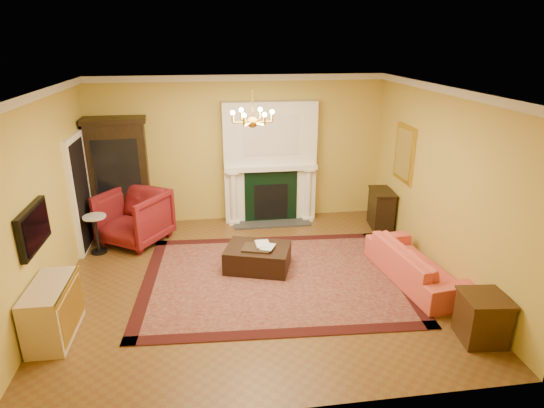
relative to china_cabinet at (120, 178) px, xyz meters
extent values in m
cube|color=brown|center=(2.39, -2.49, -1.09)|extent=(6.00, 5.50, 0.02)
cube|color=white|center=(2.39, -2.49, 1.93)|extent=(6.00, 5.50, 0.02)
cube|color=gold|center=(2.39, 0.27, 0.42)|extent=(6.00, 0.02, 3.00)
cube|color=gold|center=(2.39, -5.25, 0.42)|extent=(6.00, 0.02, 3.00)
cube|color=gold|center=(-0.62, -2.49, 0.42)|extent=(0.02, 5.50, 3.00)
cube|color=gold|center=(5.40, -2.49, 0.42)|extent=(0.02, 5.50, 3.00)
cube|color=white|center=(2.99, 0.10, 0.17)|extent=(1.90, 0.32, 2.50)
cube|color=silver|center=(2.99, -0.07, 0.77)|extent=(1.10, 0.01, 0.80)
cube|color=black|center=(2.99, -0.07, -0.53)|extent=(1.10, 0.02, 1.10)
cube|color=black|center=(2.99, -0.08, -0.63)|extent=(0.70, 0.02, 0.75)
cube|color=#333333|center=(2.99, -0.19, -1.06)|extent=(1.60, 0.50, 0.04)
cube|color=white|center=(2.99, 0.04, 0.10)|extent=(1.90, 0.44, 0.10)
cylinder|color=white|center=(2.21, -0.08, -0.49)|extent=(0.14, 0.14, 1.18)
cylinder|color=white|center=(3.77, -0.08, -0.49)|extent=(0.14, 0.14, 1.18)
cube|color=silver|center=(2.39, 0.22, 1.86)|extent=(6.00, 0.08, 0.12)
cube|color=silver|center=(-0.57, -2.49, 1.86)|extent=(0.08, 5.50, 0.12)
cube|color=silver|center=(5.35, -2.49, 1.86)|extent=(0.08, 5.50, 0.12)
cube|color=white|center=(-0.57, -0.79, -0.03)|extent=(0.08, 1.05, 2.10)
cube|color=black|center=(-0.53, -0.79, -0.06)|extent=(0.02, 0.85, 1.95)
cube|color=black|center=(-0.56, -3.09, 0.27)|extent=(0.08, 0.95, 0.58)
cube|color=black|center=(-0.51, -3.09, 0.27)|extent=(0.01, 0.85, 0.48)
cube|color=gold|center=(5.36, -1.09, 0.57)|extent=(0.05, 0.76, 1.05)
cube|color=white|center=(5.33, -1.09, 0.57)|extent=(0.01, 0.62, 0.90)
cylinder|color=gold|center=(2.39, -2.49, 1.72)|extent=(0.03, 0.03, 0.40)
sphere|color=gold|center=(2.39, -2.49, 1.47)|extent=(0.16, 0.16, 0.16)
sphere|color=#FFE5B2|center=(2.67, -2.49, 1.61)|extent=(0.07, 0.07, 0.07)
sphere|color=#FFE5B2|center=(2.53, -2.25, 1.61)|extent=(0.07, 0.07, 0.07)
sphere|color=#FFE5B2|center=(2.25, -2.25, 1.61)|extent=(0.07, 0.07, 0.07)
sphere|color=#FFE5B2|center=(2.11, -2.49, 1.61)|extent=(0.07, 0.07, 0.07)
sphere|color=#FFE5B2|center=(2.25, -2.73, 1.61)|extent=(0.07, 0.07, 0.07)
sphere|color=#FFE5B2|center=(2.53, -2.73, 1.61)|extent=(0.07, 0.07, 0.07)
cube|color=#460F15|center=(2.71, -2.47, -1.07)|extent=(4.39, 3.39, 0.02)
cube|color=black|center=(0.00, 0.00, 0.00)|extent=(1.12, 0.57, 2.17)
imported|color=maroon|center=(0.30, -0.71, -0.53)|extent=(1.45, 1.43, 1.11)
cylinder|color=black|center=(-0.31, -1.10, -1.06)|extent=(0.28, 0.28, 0.04)
cylinder|color=black|center=(-0.31, -1.10, -0.72)|extent=(0.06, 0.06, 0.64)
cylinder|color=silver|center=(-0.31, -1.10, -0.38)|extent=(0.40, 0.40, 0.03)
cube|color=beige|center=(-0.34, -3.56, -0.71)|extent=(0.48, 1.01, 0.75)
imported|color=#DC4D45|center=(4.94, -2.85, -0.69)|extent=(0.84, 2.08, 0.79)
cube|color=#39200F|center=(5.11, -4.41, -0.78)|extent=(0.58, 0.58, 0.61)
cube|color=black|center=(5.17, -0.68, -0.70)|extent=(0.47, 0.73, 0.76)
cube|color=black|center=(2.48, -2.11, -0.87)|extent=(1.22, 1.03, 0.39)
cube|color=black|center=(2.46, -2.17, -0.67)|extent=(0.54, 0.48, 0.03)
imported|color=gray|center=(2.45, -2.11, -0.50)|extent=(0.23, 0.04, 0.31)
imported|color=gray|center=(2.54, -2.17, -0.51)|extent=(0.20, 0.11, 0.28)
cylinder|color=gray|center=(2.24, 0.04, 0.20)|extent=(0.12, 0.12, 0.10)
cone|color=black|center=(2.24, 0.04, 0.43)|extent=(0.18, 0.18, 0.38)
cylinder|color=gray|center=(3.65, 0.04, 0.19)|extent=(0.11, 0.11, 0.09)
cone|color=black|center=(3.65, 0.04, 0.40)|extent=(0.16, 0.16, 0.34)
camera|label=1|loc=(1.76, -8.91, 2.61)|focal=30.00mm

